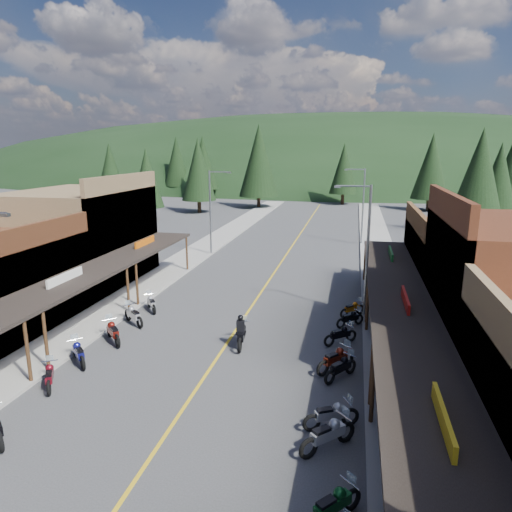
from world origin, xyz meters
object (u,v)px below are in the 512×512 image
Objects in this scene: streetlight_3 at (362,203)px; bike_east_5 at (328,433)px; shop_east_3 at (472,269)px; pine_4 at (431,166)px; streetlight_2 at (365,245)px; pine_1 at (203,163)px; pine_0 at (110,167)px; pine_10 at (198,170)px; shop_west_3 at (82,237)px; pine_9 at (499,178)px; bike_west_10 at (151,302)px; bike_west_9 at (133,314)px; bike_west_7 at (79,352)px; bike_east_6 at (331,414)px; pine_2 at (259,161)px; pine_8 at (147,178)px; rider_on_bike at (242,333)px; pedestrian_east_b at (385,292)px; bike_west_8 at (113,331)px; pedestrian_east_a at (383,380)px; bike_east_7 at (341,367)px; bike_east_11 at (352,308)px; bike_east_9 at (340,334)px; streetlight_1 at (212,209)px; bike_east_8 at (336,358)px; bike_west_6 at (50,375)px; pine_11 at (480,174)px; bike_east_4 at (333,504)px; pine_7 at (177,162)px; bike_east_10 at (350,318)px; pine_3 at (344,168)px.

streetlight_3 is 35.43m from bike_east_5.
pine_4 is (4.25, 48.70, 4.70)m from shop_east_3.
streetlight_2 is 69.35m from pine_1.
pine_10 is (22.00, -12.00, 0.30)m from pine_0.
shop_east_3 is at bearing -94.98° from pine_4.
shop_east_3 is (27.54, 0.00, -0.99)m from shop_west_3.
pine_9 is 5.40× the size of bike_west_10.
pine_9 is at bearing 2.11° from bike_west_9.
bike_east_6 is (12.00, -2.66, -0.01)m from bike_west_7.
pine_10 is (-8.00, -8.00, -1.21)m from pine_2.
pine_8 reaches higher than streetlight_2.
pine_4 reaches higher than shop_east_3.
rider_on_bike is 11.02m from pedestrian_east_b.
shop_west_3 is at bearing 84.61° from bike_west_8.
pedestrian_east_a reaches higher than bike_west_8.
pedestrian_east_b reaches higher than bike_east_7.
pine_2 is 1.30× the size of pine_9.
pine_8 reaches higher than shop_west_3.
bike_east_6 is 1.14× the size of bike_east_11.
pedestrian_east_b reaches higher than bike_east_9.
streetlight_1 is at bearing 56.43° from bike_west_10.
bike_east_8 is at bearing -101.68° from pine_4.
bike_west_6 is (7.60, -14.78, -2.94)m from shop_west_3.
pine_11 is at bearing 118.72° from bike_east_9.
pedestrian_east_a is (13.92, -0.55, 0.44)m from bike_west_7.
pine_10 is at bearing 158.88° from bike_east_5.
pine_2 is at bearing -150.03° from pedestrian_east_a.
bike_east_4 is (12.23, -4.82, 0.02)m from bike_west_6.
pine_7 is at bearing 119.81° from streetlight_2.
pine_2 reaches higher than shop_west_3.
pine_4 is 55.41m from bike_east_10.
pedestrian_east_b reaches higher than bike_east_11.
pine_11 is at bearing -84.81° from pine_4.
pine_9 is 5.06× the size of bike_east_6.
bike_west_9 is (0.20, 5.17, 0.01)m from bike_west_7.
pine_9 is 5.34× the size of bike_west_6.
pine_0 is 4.53× the size of rider_on_bike.
pine_3 is at bearing 45.00° from pine_8.
bike_west_9 is (-19.78, -7.41, -1.90)m from shop_east_3.
bike_east_10 is at bearing -50.02° from pine_8.
shop_east_3 is 49.11m from pine_4.
streetlight_1 is 0.74× the size of pine_9.
pedestrian_east_a is at bearing 110.85° from bike_east_6.
bike_west_6 is 13.98m from pedestrian_east_a.
streetlight_2 is at bearing 121.35° from bike_east_8.
streetlight_1 is 4.28× the size of bike_east_11.
pine_1 is 69.41m from bike_east_11.
shop_west_3 reaches higher than bike_west_7.
pine_7 is 5.46× the size of bike_east_8.
pine_2 reaches higher than bike_west_10.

